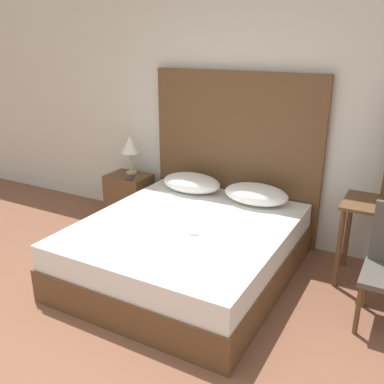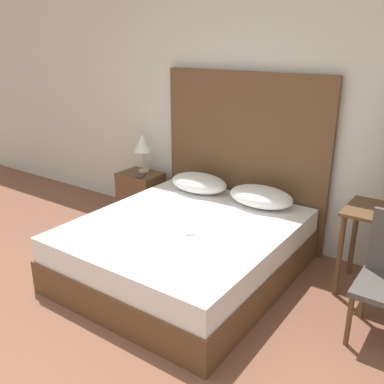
{
  "view_description": "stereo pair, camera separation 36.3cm",
  "coord_description": "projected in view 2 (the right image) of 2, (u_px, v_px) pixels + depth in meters",
  "views": [
    {
      "loc": [
        1.58,
        -1.13,
        1.97
      ],
      "look_at": [
        -0.07,
        1.86,
        0.74
      ],
      "focal_mm": 40.0,
      "sensor_mm": 36.0,
      "label": 1
    },
    {
      "loc": [
        1.89,
        -0.94,
        1.97
      ],
      "look_at": [
        -0.07,
        1.86,
        0.74
      ],
      "focal_mm": 40.0,
      "sensor_mm": 36.0,
      "label": 2
    }
  ],
  "objects": [
    {
      "name": "wall_back",
      "position": [
        255.0,
        106.0,
        4.13
      ],
      "size": [
        10.0,
        0.06,
        2.7
      ],
      "color": "silver",
      "rests_on": "ground_plane"
    },
    {
      "name": "bed",
      "position": [
        186.0,
        249.0,
        3.73
      ],
      "size": [
        1.69,
        1.92,
        0.49
      ],
      "color": "brown",
      "rests_on": "ground_plane"
    },
    {
      "name": "headboard",
      "position": [
        243.0,
        158.0,
        4.29
      ],
      "size": [
        1.78,
        0.05,
        1.68
      ],
      "color": "brown",
      "rests_on": "ground_plane"
    },
    {
      "name": "pillow_left",
      "position": [
        199.0,
        183.0,
        4.35
      ],
      "size": [
        0.62,
        0.39,
        0.19
      ],
      "color": "white",
      "rests_on": "bed"
    },
    {
      "name": "pillow_right",
      "position": [
        261.0,
        197.0,
        3.98
      ],
      "size": [
        0.62,
        0.39,
        0.19
      ],
      "color": "white",
      "rests_on": "bed"
    },
    {
      "name": "phone_on_bed",
      "position": [
        190.0,
        231.0,
        3.47
      ],
      "size": [
        0.14,
        0.16,
        0.01
      ],
      "color": "#B7B7BC",
      "rests_on": "bed"
    },
    {
      "name": "nightstand",
      "position": [
        141.0,
        195.0,
        4.93
      ],
      "size": [
        0.47,
        0.36,
        0.53
      ],
      "color": "brown",
      "rests_on": "ground_plane"
    },
    {
      "name": "table_lamp",
      "position": [
        143.0,
        144.0,
        4.79
      ],
      "size": [
        0.21,
        0.21,
        0.43
      ],
      "color": "tan",
      "rests_on": "nightstand"
    },
    {
      "name": "phone_on_nightstand",
      "position": [
        141.0,
        176.0,
        4.72
      ],
      "size": [
        0.12,
        0.16,
        0.01
      ],
      "color": "#232328",
      "rests_on": "nightstand"
    }
  ]
}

